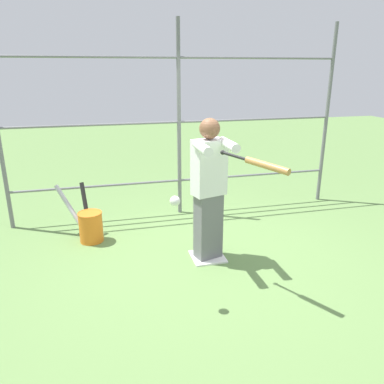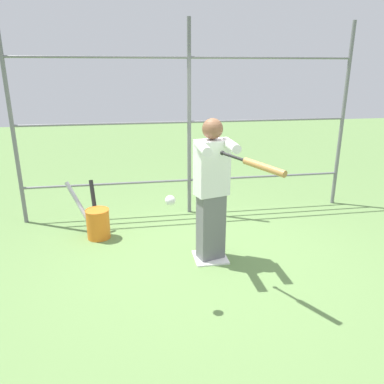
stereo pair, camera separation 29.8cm
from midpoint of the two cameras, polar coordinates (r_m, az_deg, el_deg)
name	(u,v)px [view 2 (the right image)]	position (r m, az deg, el deg)	size (l,w,h in m)	color
ground_plane	(210,258)	(4.73, 4.64, -10.02)	(24.00, 24.00, 0.00)	#608447
home_plate	(210,257)	(4.73, 4.64, -9.91)	(0.40, 0.40, 0.02)	white
fence_backstop	(189,122)	(5.78, 1.06, 10.62)	(5.13, 0.06, 2.93)	slate
batter	(212,187)	(4.35, 5.01, 0.73)	(0.43, 0.66, 1.72)	slate
baseball_bat_swinging	(258,165)	(3.51, 12.46, 3.99)	(0.44, 0.73, 0.11)	black
softball_in_flight	(170,200)	(3.41, -0.85, -1.34)	(0.10, 0.10, 0.10)	white
bat_bucket	(97,222)	(5.30, -12.75, -4.44)	(0.63, 0.64, 0.75)	orange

